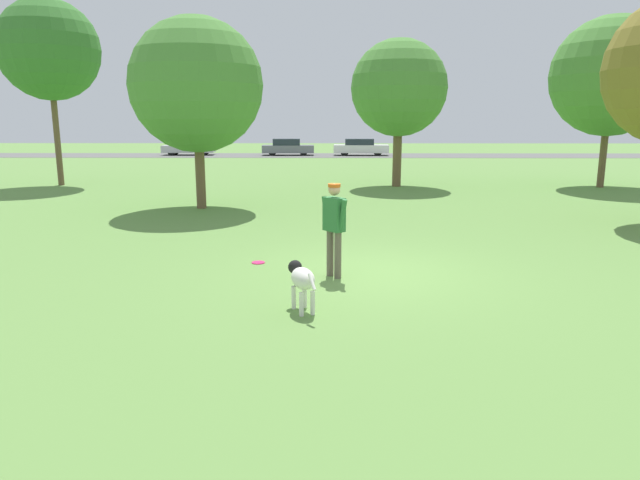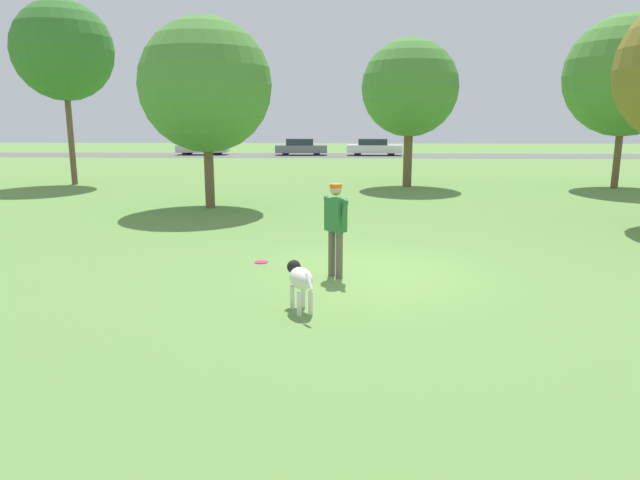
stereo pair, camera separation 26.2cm
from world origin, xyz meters
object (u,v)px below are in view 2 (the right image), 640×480
Objects in this scene: dog at (300,279)px; parked_car_grey at (301,147)px; tree_far_left at (63,51)px; parked_car_white at (374,147)px; parked_car_silver at (202,147)px; person at (336,222)px; tree_mid_center at (410,88)px; tree_near_left at (206,86)px; tree_far_right at (626,76)px; frisbee at (261,262)px.

parked_car_grey is (-2.82, 38.34, 0.15)m from dog.
parked_car_white is (14.46, 21.44, -5.06)m from tree_far_left.
parked_car_grey is (8.11, -0.12, 0.01)m from parked_car_silver.
person reaches higher than dog.
tree_mid_center is 1.47× the size of parked_car_grey.
tree_near_left reaches higher than person.
tree_near_left is at bearing -78.32° from parked_car_silver.
tree_far_left is (-11.39, 16.77, 5.22)m from dog.
tree_mid_center reaches higher than person.
tree_far_left is 1.86× the size of parked_car_silver.
tree_far_right is at bearing -1.27° from tree_far_left.
dog is 0.16× the size of tree_mid_center.
tree_near_left reaches higher than dog.
dog is 3.57× the size of frisbee.
parked_car_white is (2.57, 36.31, -0.36)m from person.
tree_far_right is 0.90× the size of tree_far_left.
parked_car_white is (14.00, -0.24, 0.02)m from parked_car_silver.
person is 1.80× the size of dog.
tree_mid_center is 1.46× the size of parked_car_silver.
tree_mid_center is at bearing 41.72° from tree_near_left.
tree_near_left is 10.27m from tree_far_left.
tree_mid_center is 8.70m from tree_far_right.
tree_far_right reaches higher than tree_mid_center.
tree_near_left is 0.77× the size of tree_far_left.
dog is at bearing -55.83° from tree_far_left.
person is 0.39× the size of parked_car_white.
tree_far_left is at bearing -93.81° from parked_car_silver.
parked_car_white is (6.80, 28.05, -3.23)m from tree_near_left.
frisbee is 35.48m from parked_car_grey.
frisbee is 0.06× the size of parked_car_grey.
person is at bearing -128.88° from tree_far_right.
tree_far_left is 23.76m from parked_car_grey.
frisbee is at bearing -93.98° from parked_car_white.
parked_car_white reaches higher than parked_car_silver.
dog is 0.23× the size of parked_car_grey.
parked_car_silver is at bearing -178.36° from parked_car_white.
parked_car_white is at bearing 112.28° from tree_far_right.
parked_car_white is at bearing 83.40° from frisbee.
tree_mid_center is 0.88× the size of tree_far_right.
dog is 0.12× the size of tree_far_left.
tree_far_right is (12.07, 16.25, 4.08)m from dog.
tree_far_right is 1.67× the size of parked_car_silver.
person is at bearing -51.34° from tree_far_left.
parked_car_white reaches higher than parked_car_grey.
parked_car_white is at bearing -3.27° from parked_car_grey.
tree_mid_center is (7.12, 6.35, 0.24)m from tree_near_left.
frisbee is at bearing -77.01° from parked_car_silver.
frisbee is at bearing -53.18° from tree_far_left.
dog is 0.14× the size of tree_far_right.
tree_mid_center is at bearing -86.54° from parked_car_white.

